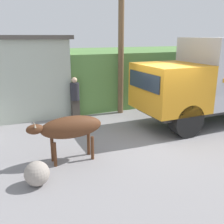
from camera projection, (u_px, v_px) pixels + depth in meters
The scene contains 6 objects.
ground_plane at pixel (157, 139), 8.83m from camera, with size 60.00×60.00×0.00m, color gray.
hillside_embankment at pixel (91, 75), 14.20m from camera, with size 32.00×5.91×2.59m.
brown_cow at pixel (70, 128), 7.04m from camera, with size 2.02×0.61×1.28m.
pedestrian_on_hill at pixel (75, 97), 10.68m from camera, with size 0.41×0.41×1.74m.
utility_pole at pixel (121, 36), 10.91m from camera, with size 0.90×0.24×6.45m.
roadside_rock at pixel (37, 173), 6.02m from camera, with size 0.58×0.58×0.58m.
Camera 1 is at (-4.69, -6.92, 3.34)m, focal length 42.00 mm.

